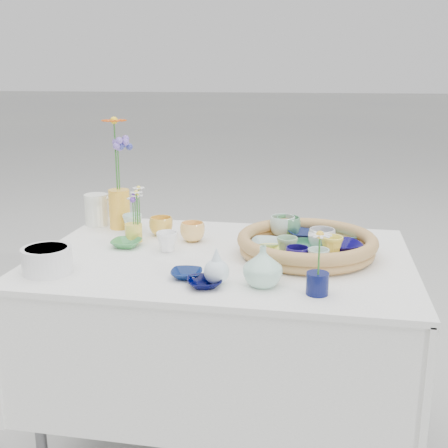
% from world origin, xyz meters
% --- Properties ---
extents(ground, '(80.00, 80.00, 0.00)m').
position_xyz_m(ground, '(0.00, 0.00, 0.00)').
color(ground, '#A7A89D').
extents(display_table, '(1.26, 0.86, 0.77)m').
position_xyz_m(display_table, '(0.00, 0.00, 0.00)').
color(display_table, white).
rests_on(display_table, ground).
extents(wicker_tray, '(0.47, 0.47, 0.08)m').
position_xyz_m(wicker_tray, '(0.28, 0.05, 0.80)').
color(wicker_tray, '#9B6A39').
rests_on(wicker_tray, display_table).
extents(tray_ceramic_0, '(0.18, 0.18, 0.04)m').
position_xyz_m(tray_ceramic_0, '(0.28, 0.19, 0.80)').
color(tray_ceramic_0, '#071345').
rests_on(tray_ceramic_0, wicker_tray).
extents(tray_ceramic_1, '(0.17, 0.17, 0.03)m').
position_xyz_m(tray_ceramic_1, '(0.40, 0.06, 0.80)').
color(tray_ceramic_1, '#050048').
rests_on(tray_ceramic_1, wicker_tray).
extents(tray_ceramic_2, '(0.09, 0.09, 0.07)m').
position_xyz_m(tray_ceramic_2, '(0.36, -0.00, 0.82)').
color(tray_ceramic_2, '#FFEC55').
rests_on(tray_ceramic_2, wicker_tray).
extents(tray_ceramic_3, '(0.15, 0.15, 0.04)m').
position_xyz_m(tray_ceramic_3, '(0.28, 0.02, 0.80)').
color(tray_ceramic_3, '#2D7452').
rests_on(tray_ceramic_3, wicker_tray).
extents(tray_ceramic_4, '(0.08, 0.08, 0.06)m').
position_xyz_m(tray_ceramic_4, '(0.22, -0.02, 0.82)').
color(tray_ceramic_4, '#80AA84').
rests_on(tray_ceramic_4, wicker_tray).
extents(tray_ceramic_5, '(0.11, 0.11, 0.03)m').
position_xyz_m(tray_ceramic_5, '(0.14, 0.06, 0.80)').
color(tray_ceramic_5, '#99B5AD').
rests_on(tray_ceramic_5, wicker_tray).
extents(tray_ceramic_6, '(0.12, 0.12, 0.08)m').
position_xyz_m(tray_ceramic_6, '(0.19, 0.21, 0.82)').
color(tray_ceramic_6, silver).
rests_on(tray_ceramic_6, wicker_tray).
extents(tray_ceramic_7, '(0.12, 0.12, 0.07)m').
position_xyz_m(tray_ceramic_7, '(0.33, 0.07, 0.82)').
color(tray_ceramic_7, silver).
rests_on(tray_ceramic_7, wicker_tray).
extents(tray_ceramic_8, '(0.12, 0.12, 0.03)m').
position_xyz_m(tray_ceramic_8, '(0.41, 0.20, 0.80)').
color(tray_ceramic_8, '#68B5CF').
rests_on(tray_ceramic_8, wicker_tray).
extents(tray_ceramic_9, '(0.09, 0.09, 0.06)m').
position_xyz_m(tray_ceramic_9, '(0.26, -0.11, 0.81)').
color(tray_ceramic_9, '#150C56').
rests_on(tray_ceramic_9, wicker_tray).
extents(tray_ceramic_10, '(0.12, 0.12, 0.02)m').
position_xyz_m(tray_ceramic_10, '(0.15, -0.01, 0.79)').
color(tray_ceramic_10, '#F4F067').
rests_on(tray_ceramic_10, wicker_tray).
extents(tray_ceramic_11, '(0.09, 0.09, 0.06)m').
position_xyz_m(tray_ceramic_11, '(0.32, -0.13, 0.81)').
color(tray_ceramic_11, '#ABCEBF').
rests_on(tray_ceramic_11, wicker_tray).
extents(tray_ceramic_12, '(0.11, 0.11, 0.07)m').
position_xyz_m(tray_ceramic_12, '(0.20, 0.21, 0.82)').
color(tray_ceramic_12, '#549664').
rests_on(tray_ceramic_12, wicker_tray).
extents(loose_ceramic_0, '(0.12, 0.12, 0.07)m').
position_xyz_m(loose_ceramic_0, '(-0.28, 0.20, 0.80)').
color(loose_ceramic_0, gold).
rests_on(loose_ceramic_0, display_table).
extents(loose_ceramic_1, '(0.10, 0.10, 0.07)m').
position_xyz_m(loose_ceramic_1, '(-0.14, 0.14, 0.80)').
color(loose_ceramic_1, '#FFC569').
rests_on(loose_ceramic_1, display_table).
extents(loose_ceramic_2, '(0.11, 0.11, 0.03)m').
position_xyz_m(loose_ceramic_2, '(-0.36, 0.03, 0.78)').
color(loose_ceramic_2, '#3A8A47').
rests_on(loose_ceramic_2, display_table).
extents(loose_ceramic_3, '(0.09, 0.09, 0.07)m').
position_xyz_m(loose_ceramic_3, '(-0.20, 0.01, 0.80)').
color(loose_ceramic_3, white).
rests_on(loose_ceramic_3, display_table).
extents(loose_ceramic_4, '(0.10, 0.10, 0.02)m').
position_xyz_m(loose_ceramic_4, '(-0.07, -0.23, 0.78)').
color(loose_ceramic_4, '#0A1D53').
rests_on(loose_ceramic_4, display_table).
extents(loose_ceramic_5, '(0.09, 0.09, 0.07)m').
position_xyz_m(loose_ceramic_5, '(-0.40, 0.22, 0.80)').
color(loose_ceramic_5, silver).
rests_on(loose_ceramic_5, display_table).
extents(loose_ceramic_6, '(0.13, 0.13, 0.02)m').
position_xyz_m(loose_ceramic_6, '(-0.00, -0.30, 0.78)').
color(loose_ceramic_6, black).
rests_on(loose_ceramic_6, display_table).
extents(fluted_bowl, '(0.17, 0.17, 0.08)m').
position_xyz_m(fluted_bowl, '(-0.51, -0.26, 0.81)').
color(fluted_bowl, white).
rests_on(fluted_bowl, display_table).
extents(bud_vase_paleblue, '(0.08, 0.08, 0.12)m').
position_xyz_m(bud_vase_paleblue, '(0.03, -0.27, 0.82)').
color(bud_vase_paleblue, silver).
rests_on(bud_vase_paleblue, display_table).
extents(bud_vase_seafoam, '(0.13, 0.13, 0.12)m').
position_xyz_m(bud_vase_seafoam, '(0.16, -0.26, 0.83)').
color(bud_vase_seafoam, '#AADBC2').
rests_on(bud_vase_seafoam, display_table).
extents(bud_vase_cobalt, '(0.07, 0.07, 0.06)m').
position_xyz_m(bud_vase_cobalt, '(0.32, -0.30, 0.80)').
color(bud_vase_cobalt, '#0A0F43').
rests_on(bud_vase_cobalt, display_table).
extents(single_daisy, '(0.09, 0.09, 0.13)m').
position_xyz_m(single_daisy, '(0.32, -0.31, 0.89)').
color(single_daisy, white).
rests_on(single_daisy, bud_vase_cobalt).
extents(tall_vase_yellow, '(0.11, 0.11, 0.16)m').
position_xyz_m(tall_vase_yellow, '(-0.47, 0.27, 0.84)').
color(tall_vase_yellow, yellow).
rests_on(tall_vase_yellow, display_table).
extents(gerbera, '(0.12, 0.12, 0.29)m').
position_xyz_m(gerbera, '(-0.48, 0.28, 1.06)').
color(gerbera, '#E14E0A').
rests_on(gerbera, tall_vase_yellow).
extents(hydrangea, '(0.09, 0.09, 0.24)m').
position_xyz_m(hydrangea, '(-0.47, 0.28, 1.01)').
color(hydrangea, '#393F97').
rests_on(hydrangea, tall_vase_yellow).
extents(white_pitcher, '(0.15, 0.13, 0.13)m').
position_xyz_m(white_pitcher, '(-0.58, 0.30, 0.83)').
color(white_pitcher, white).
rests_on(white_pitcher, display_table).
extents(daisy_cup, '(0.08, 0.08, 0.07)m').
position_xyz_m(daisy_cup, '(-0.35, 0.10, 0.80)').
color(daisy_cup, '#F6DB4E').
rests_on(daisy_cup, display_table).
extents(daisy_posy, '(0.10, 0.10, 0.13)m').
position_xyz_m(daisy_posy, '(-0.34, 0.10, 0.90)').
color(daisy_posy, white).
rests_on(daisy_posy, daisy_cup).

